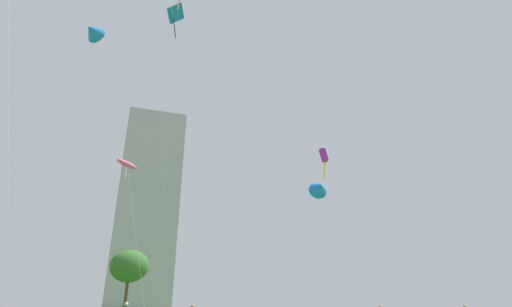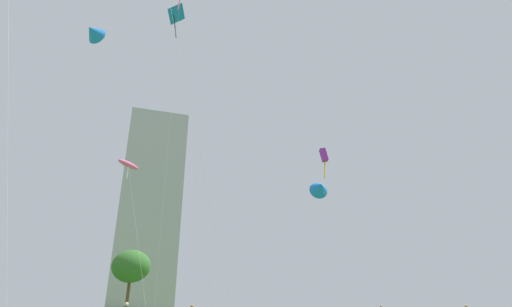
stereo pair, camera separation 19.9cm
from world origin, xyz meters
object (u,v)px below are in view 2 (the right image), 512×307
kite_flying_3 (176,17)px  kite_flying_4 (320,187)px  kite_flying_2 (323,157)px  park_tree_0 (131,266)px  kite_flying_6 (93,32)px  distant_highrise_0 (150,208)px  kite_flying_1 (129,165)px

kite_flying_3 → kite_flying_4: (14.47, -3.24, -20.59)m
kite_flying_3 → kite_flying_2: bearing=-34.7°
kite_flying_2 → park_tree_0: bearing=125.0°
kite_flying_3 → park_tree_0: bearing=106.9°
kite_flying_6 → park_tree_0: kite_flying_6 is taller
kite_flying_2 → park_tree_0: 32.51m
kite_flying_3 → distant_highrise_0: size_ratio=0.51×
kite_flying_3 → park_tree_0: kite_flying_3 is taller
kite_flying_1 → kite_flying_4: (20.38, -14.94, -6.79)m
kite_flying_2 → kite_flying_6: size_ratio=0.51×
kite_flying_6 → distant_highrise_0: (-11.46, 101.74, 8.44)m
kite_flying_1 → park_tree_0: (0.72, 5.42, -11.93)m
kite_flying_4 → kite_flying_6: (-20.34, -3.56, 12.33)m
kite_flying_2 → distant_highrise_0: 110.28m
kite_flying_1 → kite_flying_6: bearing=-89.8°
kite_flying_3 → kite_flying_6: kite_flying_3 is taller
kite_flying_1 → kite_flying_3: 19.04m
kite_flying_3 → distant_highrise_0: (-17.33, 94.95, 0.17)m
kite_flying_2 → kite_flying_1: bearing=132.5°
kite_flying_3 → distant_highrise_0: bearing=100.3°
kite_flying_1 → distant_highrise_0: (-11.41, 83.25, 13.98)m
distant_highrise_0 → kite_flying_2: bearing=-85.5°
kite_flying_1 → kite_flying_3: (5.92, -11.70, 13.80)m
kite_flying_1 → park_tree_0: kite_flying_1 is taller
distant_highrise_0 → kite_flying_6: bearing=-95.4°
distant_highrise_0 → park_tree_0: bearing=-93.0°
kite_flying_3 → kite_flying_4: size_ratio=2.70×
kite_flying_3 → kite_flying_1: bearing=116.8°
kite_flying_1 → distant_highrise_0: distant_highrise_0 is taller
kite_flying_1 → distant_highrise_0: bearing=97.8°
kite_flying_3 → kite_flying_6: size_ratio=1.35×
park_tree_0 → distant_highrise_0: size_ratio=0.13×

